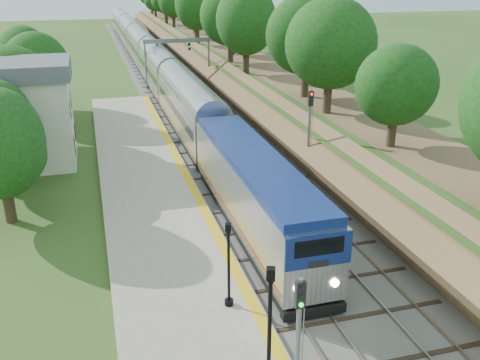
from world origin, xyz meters
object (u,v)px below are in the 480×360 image
object	(u,v)px
lamppost_mid	(269,334)
lamppost_far	(229,270)
signal_platform	(298,335)
signal_farside	(309,125)
station_building	(16,114)
train	(149,60)
signal_gantry	(177,50)

from	to	relation	value
lamppost_mid	lamppost_far	distance (m)	5.03
signal_platform	signal_farside	size ratio (longest dim) A/B	0.83
station_building	lamppost_far	size ratio (longest dim) A/B	2.14
station_building	lamppost_far	distance (m)	25.38
station_building	lamppost_mid	xyz separation A→B (m)	(10.76, -27.99, -1.58)
lamppost_mid	signal_farside	world-z (taller)	signal_farside
signal_platform	lamppost_far	bearing A→B (deg)	94.20
lamppost_mid	train	bearing A→B (deg)	87.03
signal_gantry	lamppost_mid	size ratio (longest dim) A/B	1.77
signal_platform	station_building	bearing A→B (deg)	110.47
lamppost_far	train	bearing A→B (deg)	86.61
train	signal_platform	size ratio (longest dim) A/B	22.51
signal_gantry	signal_farside	xyz separation A→B (m)	(3.73, -33.74, -0.76)
signal_platform	signal_farside	distance (m)	22.87
lamppost_far	signal_platform	xyz separation A→B (m)	(0.50, -6.75, 1.49)
signal_gantry	lamppost_far	size ratio (longest dim) A/B	2.09
signal_gantry	lamppost_mid	bearing A→B (deg)	-96.15
station_building	lamppost_far	bearing A→B (deg)	-65.23
signal_farside	signal_platform	bearing A→B (deg)	-113.45
station_building	signal_gantry	distance (m)	29.94
train	lamppost_mid	world-z (taller)	lamppost_mid
lamppost_mid	lamppost_far	world-z (taller)	lamppost_mid
train	lamppost_far	bearing A→B (deg)	-93.39
lamppost_mid	lamppost_far	bearing A→B (deg)	91.77
signal_farside	lamppost_far	bearing A→B (deg)	-123.99
lamppost_far	signal_farside	size ratio (longest dim) A/B	0.62
train	lamppost_far	distance (m)	57.48
station_building	signal_farside	distance (m)	22.01
train	signal_platform	xyz separation A→B (m)	(-2.90, -64.13, 1.40)
train	signal_farside	bearing A→B (deg)	-81.82
signal_gantry	lamppost_mid	world-z (taller)	signal_gantry
signal_platform	lamppost_mid	bearing A→B (deg)	101.14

